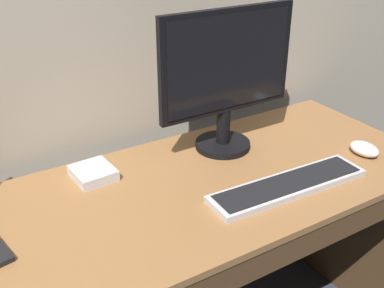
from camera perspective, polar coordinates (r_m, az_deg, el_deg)
desk at (r=1.45m, az=-4.74°, el=-14.71°), size 1.86×0.64×0.76m
external_monitor at (r=1.49m, az=4.23°, el=7.93°), size 0.48×0.18×0.47m
wired_keyboard at (r=1.39m, az=11.62°, el=-4.94°), size 0.50×0.14×0.02m
computer_mouse at (r=1.64m, az=20.17°, el=-0.56°), size 0.08×0.11×0.04m
external_drive_box at (r=1.44m, az=-11.91°, el=-3.46°), size 0.12×0.13×0.03m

